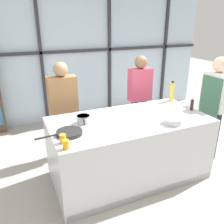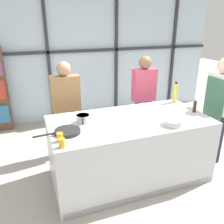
{
  "view_description": "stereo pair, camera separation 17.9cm",
  "coord_description": "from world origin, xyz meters",
  "px_view_note": "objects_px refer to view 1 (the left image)",
  "views": [
    {
      "loc": [
        -1.42,
        -2.63,
        2.18
      ],
      "look_at": [
        -0.22,
        0.1,
        1.01
      ],
      "focal_mm": 38.0,
      "sensor_mm": 36.0,
      "label": 1
    },
    {
      "loc": [
        -1.25,
        -2.69,
        2.18
      ],
      "look_at": [
        -0.22,
        0.1,
        1.01
      ],
      "focal_mm": 38.0,
      "sensor_mm": 36.0,
      "label": 2
    }
  ],
  "objects_px": {
    "spectator_far_left": "(63,106)",
    "saucepan": "(83,119)",
    "pepper_grinder": "(192,105)",
    "frying_pan": "(69,132)",
    "spectator_center_left": "(140,94)",
    "white_plate": "(154,109)",
    "mixing_bowl": "(173,121)",
    "chef": "(214,103)",
    "juice_glass_near": "(66,144)",
    "oil_bottle": "(172,92)",
    "juice_glass_far": "(63,139)"
  },
  "relations": [
    {
      "from": "oil_bottle",
      "to": "juice_glass_far",
      "type": "distance_m",
      "value": 2.1
    },
    {
      "from": "white_plate",
      "to": "pepper_grinder",
      "type": "xyz_separation_m",
      "value": [
        0.48,
        -0.26,
        0.08
      ]
    },
    {
      "from": "spectator_far_left",
      "to": "saucepan",
      "type": "bearing_deg",
      "value": 95.36
    },
    {
      "from": "mixing_bowl",
      "to": "saucepan",
      "type": "bearing_deg",
      "value": 155.46
    },
    {
      "from": "mixing_bowl",
      "to": "juice_glass_near",
      "type": "relative_size",
      "value": 2.45
    },
    {
      "from": "saucepan",
      "to": "white_plate",
      "type": "relative_size",
      "value": 1.23
    },
    {
      "from": "frying_pan",
      "to": "juice_glass_far",
      "type": "relative_size",
      "value": 5.51
    },
    {
      "from": "frying_pan",
      "to": "mixing_bowl",
      "type": "distance_m",
      "value": 1.34
    },
    {
      "from": "white_plate",
      "to": "juice_glass_near",
      "type": "xyz_separation_m",
      "value": [
        -1.5,
        -0.63,
        0.04
      ]
    },
    {
      "from": "juice_glass_near",
      "to": "juice_glass_far",
      "type": "height_order",
      "value": "same"
    },
    {
      "from": "spectator_center_left",
      "to": "pepper_grinder",
      "type": "relative_size",
      "value": 8.38
    },
    {
      "from": "juice_glass_near",
      "to": "oil_bottle",
      "type": "bearing_deg",
      "value": 23.34
    },
    {
      "from": "pepper_grinder",
      "to": "frying_pan",
      "type": "bearing_deg",
      "value": -178.37
    },
    {
      "from": "spectator_center_left",
      "to": "juice_glass_near",
      "type": "height_order",
      "value": "spectator_center_left"
    },
    {
      "from": "chef",
      "to": "saucepan",
      "type": "relative_size",
      "value": 5.12
    },
    {
      "from": "spectator_center_left",
      "to": "saucepan",
      "type": "height_order",
      "value": "spectator_center_left"
    },
    {
      "from": "oil_bottle",
      "to": "pepper_grinder",
      "type": "bearing_deg",
      "value": -88.81
    },
    {
      "from": "white_plate",
      "to": "juice_glass_near",
      "type": "relative_size",
      "value": 2.62
    },
    {
      "from": "saucepan",
      "to": "juice_glass_near",
      "type": "xyz_separation_m",
      "value": [
        -0.36,
        -0.56,
        -0.01
      ]
    },
    {
      "from": "white_plate",
      "to": "spectator_far_left",
      "type": "bearing_deg",
      "value": 147.75
    },
    {
      "from": "chef",
      "to": "white_plate",
      "type": "bearing_deg",
      "value": 77.36
    },
    {
      "from": "pepper_grinder",
      "to": "mixing_bowl",
      "type": "bearing_deg",
      "value": -152.67
    },
    {
      "from": "frying_pan",
      "to": "saucepan",
      "type": "height_order",
      "value": "saucepan"
    },
    {
      "from": "spectator_far_left",
      "to": "oil_bottle",
      "type": "height_order",
      "value": "spectator_far_left"
    },
    {
      "from": "saucepan",
      "to": "pepper_grinder",
      "type": "height_order",
      "value": "pepper_grinder"
    },
    {
      "from": "spectator_far_left",
      "to": "juice_glass_far",
      "type": "bearing_deg",
      "value": 77.21
    },
    {
      "from": "spectator_center_left",
      "to": "spectator_far_left",
      "type": "bearing_deg",
      "value": -0.0
    },
    {
      "from": "spectator_center_left",
      "to": "white_plate",
      "type": "height_order",
      "value": "spectator_center_left"
    },
    {
      "from": "spectator_far_left",
      "to": "white_plate",
      "type": "height_order",
      "value": "spectator_far_left"
    },
    {
      "from": "chef",
      "to": "spectator_far_left",
      "type": "height_order",
      "value": "chef"
    },
    {
      "from": "pepper_grinder",
      "to": "juice_glass_near",
      "type": "distance_m",
      "value": 2.02
    },
    {
      "from": "spectator_center_left",
      "to": "oil_bottle",
      "type": "relative_size",
      "value": 4.77
    },
    {
      "from": "frying_pan",
      "to": "mixing_bowl",
      "type": "relative_size",
      "value": 2.25
    },
    {
      "from": "oil_bottle",
      "to": "pepper_grinder",
      "type": "xyz_separation_m",
      "value": [
        0.01,
        -0.48,
        -0.07
      ]
    },
    {
      "from": "pepper_grinder",
      "to": "saucepan",
      "type": "bearing_deg",
      "value": 173.16
    },
    {
      "from": "mixing_bowl",
      "to": "juice_glass_far",
      "type": "bearing_deg",
      "value": 177.6
    },
    {
      "from": "spectator_center_left",
      "to": "pepper_grinder",
      "type": "height_order",
      "value": "spectator_center_left"
    },
    {
      "from": "chef",
      "to": "juice_glass_far",
      "type": "height_order",
      "value": "chef"
    },
    {
      "from": "frying_pan",
      "to": "white_plate",
      "type": "xyz_separation_m",
      "value": [
        1.39,
        0.32,
        -0.02
      ]
    },
    {
      "from": "spectator_center_left",
      "to": "white_plate",
      "type": "xyz_separation_m",
      "value": [
        -0.19,
        -0.76,
        0.01
      ]
    },
    {
      "from": "spectator_center_left",
      "to": "frying_pan",
      "type": "bearing_deg",
      "value": 34.46
    },
    {
      "from": "juice_glass_near",
      "to": "spectator_far_left",
      "type": "bearing_deg",
      "value": 78.45
    },
    {
      "from": "chef",
      "to": "mixing_bowl",
      "type": "relative_size",
      "value": 6.73
    },
    {
      "from": "white_plate",
      "to": "spectator_center_left",
      "type": "bearing_deg",
      "value": 76.16
    },
    {
      "from": "chef",
      "to": "saucepan",
      "type": "distance_m",
      "value": 2.11
    },
    {
      "from": "juice_glass_far",
      "to": "pepper_grinder",
      "type": "bearing_deg",
      "value": 6.6
    },
    {
      "from": "spectator_far_left",
      "to": "juice_glass_near",
      "type": "bearing_deg",
      "value": 78.45
    },
    {
      "from": "mixing_bowl",
      "to": "pepper_grinder",
      "type": "height_order",
      "value": "pepper_grinder"
    },
    {
      "from": "spectator_far_left",
      "to": "mixing_bowl",
      "type": "relative_size",
      "value": 6.4
    },
    {
      "from": "frying_pan",
      "to": "juice_glass_near",
      "type": "height_order",
      "value": "juice_glass_near"
    }
  ]
}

